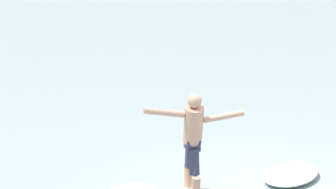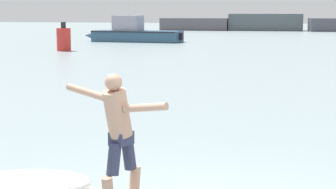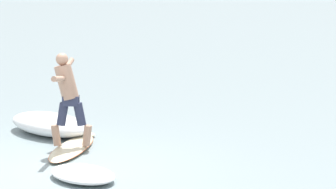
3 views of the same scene
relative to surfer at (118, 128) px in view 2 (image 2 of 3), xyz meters
The scene contains 4 objects.
surfer is the anchor object (origin of this frame).
fishing_boat_near_jetty 36.44m from the surfer, 106.17° to the left, with size 8.09×2.81×2.89m.
channel_marker_buoy 27.27m from the surfer, 114.73° to the left, with size 0.83×0.83×1.70m.
wave_foam_at_tail 1.56m from the surfer, behind, with size 2.14×1.75×0.38m.
Camera 2 is at (0.98, -5.81, 2.37)m, focal length 60.00 mm.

